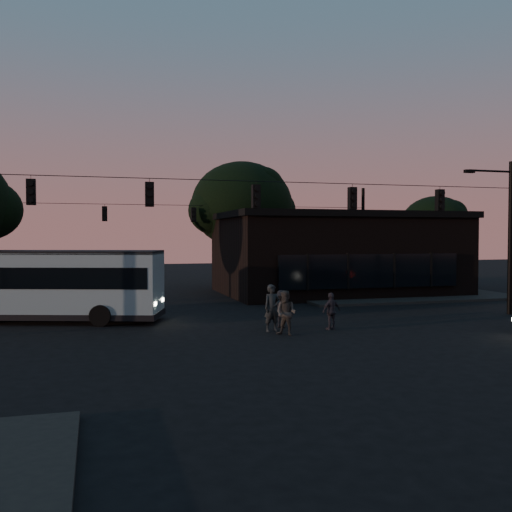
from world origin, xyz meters
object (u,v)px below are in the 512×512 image
object	(u,v)px
building	(336,253)
pedestrian_c	(331,311)
bus	(34,282)
pedestrian_b	(286,313)
pedestrian_d	(282,309)
pedestrian_a	(272,308)

from	to	relation	value
building	pedestrian_c	xyz separation A→B (m)	(-6.30, -13.84, -1.94)
bus	pedestrian_c	xyz separation A→B (m)	(12.01, -5.64, -1.03)
pedestrian_c	pedestrian_b	bearing A→B (deg)	2.16
pedestrian_c	bus	bearing A→B (deg)	-42.37
pedestrian_c	pedestrian_d	size ratio (longest dim) A/B	0.97
building	bus	size ratio (longest dim) A/B	1.32
bus	pedestrian_b	world-z (taller)	bus
building	bus	world-z (taller)	building
bus	pedestrian_c	distance (m)	13.31
building	bus	xyz separation A→B (m)	(-18.30, -8.20, -0.91)
pedestrian_c	pedestrian_d	world-z (taller)	pedestrian_d
pedestrian_a	pedestrian_c	distance (m)	2.50
pedestrian_a	pedestrian_b	world-z (taller)	pedestrian_a
bus	pedestrian_a	size ratio (longest dim) A/B	6.13
building	pedestrian_d	distance (m)	15.26
pedestrian_c	pedestrian_a	bearing A→B (deg)	-22.81
building	pedestrian_d	bearing A→B (deg)	-122.38
pedestrian_a	pedestrian_d	bearing A→B (deg)	42.26
bus	pedestrian_d	size ratio (longest dim) A/B	7.40
building	pedestrian_a	xyz separation A→B (m)	(-8.78, -13.59, -1.76)
pedestrian_a	pedestrian_b	size ratio (longest dim) A/B	1.09
pedestrian_b	pedestrian_d	xyz separation A→B (m)	(0.43, 1.84, -0.08)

